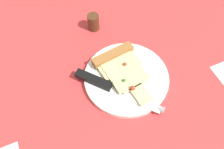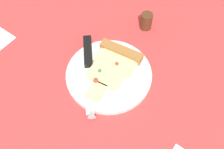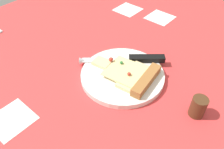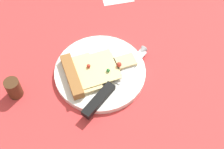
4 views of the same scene
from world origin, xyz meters
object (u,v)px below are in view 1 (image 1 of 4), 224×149
(plate, at_px, (126,78))
(pizza_slice, at_px, (121,68))
(knife, at_px, (110,87))
(pepper_shaker, at_px, (93,22))

(plate, relative_size, pizza_slice, 1.23)
(pizza_slice, bearing_deg, knife, 31.27)
(knife, xyz_separation_m, pepper_shaker, (0.04, 0.22, 0.01))
(plate, relative_size, pepper_shaker, 4.36)
(pepper_shaker, bearing_deg, pizza_slice, -86.66)
(plate, xyz_separation_m, pepper_shaker, (-0.01, 0.21, 0.02))
(pizza_slice, relative_size, pepper_shaker, 3.56)
(plate, bearing_deg, pizza_slice, 97.84)
(pizza_slice, distance_m, pepper_shaker, 0.18)
(knife, bearing_deg, pizza_slice, 177.73)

